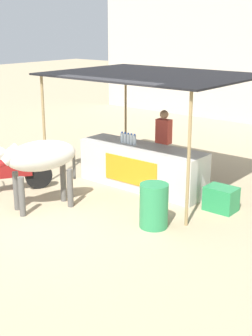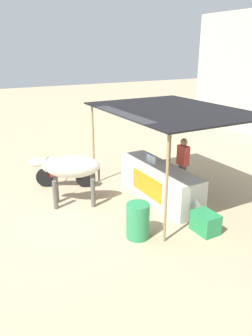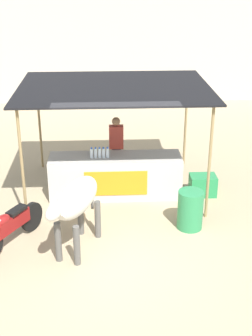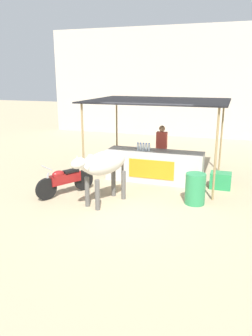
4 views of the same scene
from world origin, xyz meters
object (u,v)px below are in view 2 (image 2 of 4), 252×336
cooler_box (205,223)px  cow (71,169)px  water_barrel (138,221)px  vendor_behind_counter (182,166)px  motorcycle_parked (65,174)px  stall_counter (159,182)px

cooler_box → cow: 3.64m
cooler_box → water_barrel: water_barrel is taller
vendor_behind_counter → water_barrel: size_ratio=2.03×
vendor_behind_counter → cow: (-0.82, -3.02, 0.18)m
cooler_box → motorcycle_parked: bearing=-154.5°
cow → motorcycle_parked: (-1.26, 0.23, -0.60)m
vendor_behind_counter → cooler_box: 2.24m
stall_counter → motorcycle_parked: stall_counter is taller
vendor_behind_counter → cooler_box: vendor_behind_counter is taller
stall_counter → motorcycle_parked: 2.88m
stall_counter → cow: (-0.77, -2.27, 0.55)m
cooler_box → motorcycle_parked: motorcycle_parked is taller
cow → motorcycle_parked: bearing=169.6°
vendor_behind_counter → water_barrel: 2.75m
stall_counter → cooler_box: 2.05m
cooler_box → cow: cow is taller
vendor_behind_counter → motorcycle_parked: (-2.09, -2.79, -0.42)m
vendor_behind_counter → motorcycle_parked: bearing=-126.8°
water_barrel → motorcycle_parked: motorcycle_parked is taller
water_barrel → cow: (-2.24, -0.71, 0.63)m
water_barrel → cow: size_ratio=0.45×
motorcycle_parked → cow: bearing=-10.4°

